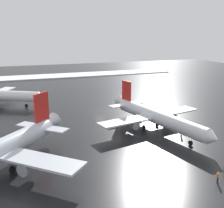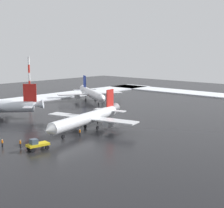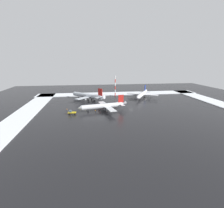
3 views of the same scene
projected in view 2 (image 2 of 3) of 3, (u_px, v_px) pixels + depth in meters
The scene contains 10 objects.
ground_plane at pixel (116, 116), 108.63m from camera, with size 240.00×240.00×0.00m, color black.
snow_bank_far at pixel (26, 100), 141.74m from camera, with size 152.00×16.00×0.45m, color white.
snow_bank_left at pixel (213, 95), 157.63m from camera, with size 14.00×116.00×0.45m, color white.
airplane_parked_starboard at pixel (87, 118), 89.07m from camera, with size 31.75×26.59×9.50m.
airplane_far_rear at pixel (92, 94), 138.74m from camera, with size 25.02×29.26×9.58m.
pushback_tug at pixel (37, 144), 71.57m from camera, with size 4.86×2.84×2.50m.
ground_crew_near_tug at pixel (20, 143), 73.54m from camera, with size 0.36×0.36×1.71m.
ground_crew_mid_apron at pixel (80, 132), 83.42m from camera, with size 0.36×0.36×1.71m.
ground_crew_by_nose_gear at pixel (2, 142), 74.05m from camera, with size 0.36×0.36×1.71m.
antenna_mast at pixel (29, 81), 129.93m from camera, with size 0.70×0.70×18.20m.
Camera 2 is at (79.97, 70.61, 20.88)m, focal length 55.00 mm.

